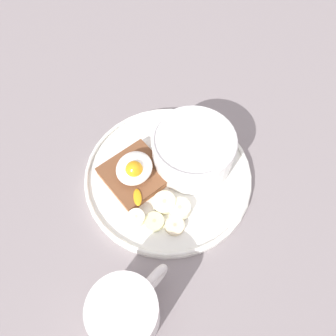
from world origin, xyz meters
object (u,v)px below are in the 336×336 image
object	(u,v)px
poached_egg	(134,169)
banana_slice_right	(154,222)
banana_slice_inner	(136,218)
oatmeal_bowl	(193,149)
banana_slice_back	(175,226)
toast_slice	(135,174)
coffee_mug	(126,312)
banana_slice_left	(164,203)
banana_slice_front	(180,209)

from	to	relation	value
poached_egg	banana_slice_right	distance (cm)	8.47
poached_egg	banana_slice_inner	xyz separation A→B (cm)	(-6.18, -3.35, -2.22)
oatmeal_bowl	banana_slice_inner	bearing A→B (deg)	165.29
banana_slice_back	banana_slice_inner	size ratio (longest dim) A/B	1.28
oatmeal_bowl	toast_slice	distance (cm)	9.80
oatmeal_bowl	poached_egg	bearing A→B (deg)	135.09
banana_slice_inner	coffee_mug	xyz separation A→B (cm)	(-11.88, -5.02, 2.43)
poached_egg	banana_slice_left	bearing A→B (deg)	-110.46
oatmeal_bowl	banana_slice_left	bearing A→B (deg)	175.45
oatmeal_bowl	banana_slice_left	distance (cm)	9.38
toast_slice	poached_egg	size ratio (longest dim) A/B	1.48
oatmeal_bowl	toast_slice	size ratio (longest dim) A/B	1.07
toast_slice	poached_egg	xyz separation A→B (cm)	(-0.16, -0.10, 2.08)
poached_egg	oatmeal_bowl	bearing A→B (deg)	-44.91
toast_slice	banana_slice_inner	bearing A→B (deg)	-151.40
banana_slice_left	coffee_mug	distance (cm)	16.16
banana_slice_left	oatmeal_bowl	bearing A→B (deg)	-4.55
banana_slice_back	coffee_mug	distance (cm)	13.51
oatmeal_bowl	toast_slice	world-z (taller)	oatmeal_bowl
banana_slice_front	banana_slice_inner	xyz separation A→B (cm)	(-3.98, 5.12, 0.05)
toast_slice	banana_slice_front	world-z (taller)	toast_slice
toast_slice	banana_slice_inner	xyz separation A→B (cm)	(-6.33, -3.45, -0.13)
oatmeal_bowl	banana_slice_front	distance (cm)	9.47
banana_slice_left	banana_slice_back	world-z (taller)	banana_slice_left
toast_slice	coffee_mug	xyz separation A→B (cm)	(-18.21, -8.47, 2.30)
oatmeal_bowl	toast_slice	xyz separation A→B (cm)	(-6.62, 6.85, -2.28)
toast_slice	banana_slice_right	bearing A→B (deg)	-133.27
oatmeal_bowl	banana_slice_right	xyz separation A→B (cm)	(-12.29, 0.83, -2.70)
poached_egg	banana_slice_left	world-z (taller)	poached_egg
banana_slice_inner	coffee_mug	distance (cm)	13.12
banana_slice_right	coffee_mug	distance (cm)	13.06
banana_slice_front	coffee_mug	size ratio (longest dim) A/B	0.37
banana_slice_front	banana_slice_left	distance (cm)	2.44
banana_slice_right	banana_slice_inner	bearing A→B (deg)	104.43
poached_egg	banana_slice_back	xyz separation A→B (cm)	(-4.84, -8.88, -2.53)
banana_slice_right	banana_slice_inner	distance (cm)	2.67
banana_slice_front	banana_slice_right	bearing A→B (deg)	142.42
toast_slice	coffee_mug	world-z (taller)	coffee_mug
poached_egg	coffee_mug	size ratio (longest dim) A/B	0.72
coffee_mug	banana_slice_back	bearing A→B (deg)	-2.20
poached_egg	toast_slice	bearing A→B (deg)	32.61
oatmeal_bowl	banana_slice_right	bearing A→B (deg)	176.14
banana_slice_left	banana_slice_inner	distance (cm)	4.76
banana_slice_front	banana_slice_right	distance (cm)	4.19
banana_slice_left	banana_slice_inner	bearing A→B (deg)	145.66
oatmeal_bowl	banana_slice_inner	size ratio (longest dim) A/B	4.11
banana_slice_back	coffee_mug	xyz separation A→B (cm)	(-13.22, 0.51, 2.75)
poached_egg	banana_slice_left	xyz separation A→B (cm)	(-2.25, -6.04, -2.25)
poached_egg	banana_slice_inner	world-z (taller)	poached_egg
banana_slice_right	poached_egg	bearing A→B (deg)	47.05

